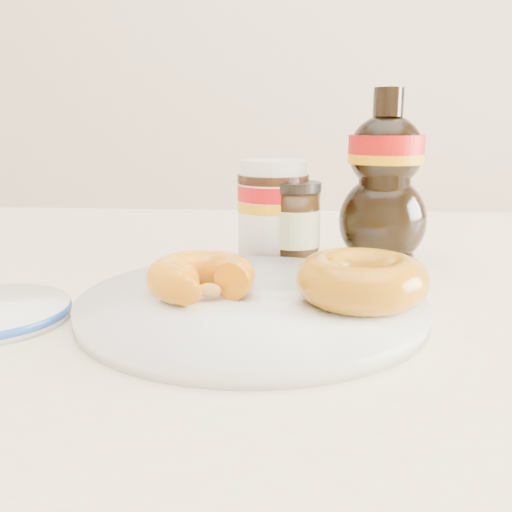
# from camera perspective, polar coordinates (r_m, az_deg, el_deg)

# --- Properties ---
(dining_table) EXTENTS (1.40, 0.90, 0.75)m
(dining_table) POSITION_cam_1_polar(r_m,az_deg,el_deg) (0.58, 8.10, -10.44)
(dining_table) COLOR #FFE8C2
(dining_table) RESTS_ON ground
(plate) EXTENTS (0.28, 0.28, 0.01)m
(plate) POSITION_cam_1_polar(r_m,az_deg,el_deg) (0.46, -0.41, -4.77)
(plate) COLOR white
(plate) RESTS_ON dining_table
(donut_bitten) EXTENTS (0.11, 0.11, 0.03)m
(donut_bitten) POSITION_cam_1_polar(r_m,az_deg,el_deg) (0.46, -5.52, -2.08)
(donut_bitten) COLOR orange
(donut_bitten) RESTS_ON plate
(donut_whole) EXTENTS (0.13, 0.13, 0.04)m
(donut_whole) POSITION_cam_1_polar(r_m,az_deg,el_deg) (0.45, 10.50, -2.34)
(donut_whole) COLOR #B06C0B
(donut_whole) RESTS_ON plate
(nutella_jar) EXTENTS (0.08, 0.08, 0.11)m
(nutella_jar) POSITION_cam_1_polar(r_m,az_deg,el_deg) (0.63, 1.71, 4.95)
(nutella_jar) COLOR white
(nutella_jar) RESTS_ON dining_table
(syrup_bottle) EXTENTS (0.11, 0.09, 0.19)m
(syrup_bottle) POSITION_cam_1_polar(r_m,az_deg,el_deg) (0.63, 12.73, 7.73)
(syrup_bottle) COLOR black
(syrup_bottle) RESTS_ON dining_table
(dark_jar) EXTENTS (0.06, 0.06, 0.09)m
(dark_jar) POSITION_cam_1_polar(r_m,az_deg,el_deg) (0.61, 3.90, 3.21)
(dark_jar) COLOR black
(dark_jar) RESTS_ON dining_table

